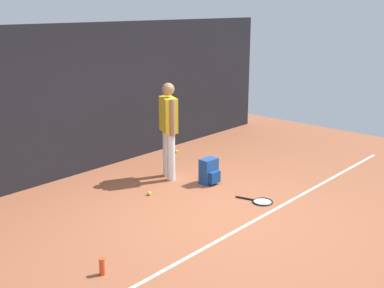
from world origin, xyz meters
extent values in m
plane|color=#9E5638|center=(0.00, 0.00, 0.00)|extent=(12.00, 12.00, 0.00)
cube|color=black|center=(0.00, 3.00, 1.34)|extent=(10.00, 0.10, 2.68)
cube|color=white|center=(0.00, -0.59, 0.00)|extent=(9.00, 0.05, 0.00)
cylinder|color=white|center=(0.77, 1.69, 0.42)|extent=(0.14, 0.14, 0.85)
cylinder|color=white|center=(0.66, 1.48, 0.42)|extent=(0.14, 0.14, 0.85)
cube|color=yellow|center=(0.71, 1.58, 1.15)|extent=(0.38, 0.46, 0.60)
sphere|color=#9E704C|center=(0.71, 1.58, 1.59)|extent=(0.22, 0.22, 0.22)
cylinder|color=#9E704C|center=(0.81, 1.78, 1.14)|extent=(0.09, 0.09, 0.62)
cylinder|color=#9E704C|center=(0.61, 1.39, 1.14)|extent=(0.09, 0.09, 0.62)
cylinder|color=black|center=(0.80, -0.01, 0.01)|extent=(0.11, 0.30, 0.03)
torus|color=black|center=(0.87, -0.30, 0.01)|extent=(0.40, 0.40, 0.02)
cylinder|color=#B2B2B2|center=(0.87, -0.30, 0.01)|extent=(0.34, 0.34, 0.00)
cube|color=#1E478C|center=(0.97, 0.89, 0.22)|extent=(0.31, 0.21, 0.44)
cube|color=navy|center=(0.96, 0.75, 0.14)|extent=(0.22, 0.09, 0.20)
sphere|color=#CCE033|center=(1.88, 1.63, 0.03)|extent=(0.07, 0.07, 0.07)
sphere|color=#CCE033|center=(1.90, 2.54, 0.03)|extent=(0.07, 0.07, 0.07)
sphere|color=#CCE033|center=(-0.10, 1.24, 0.03)|extent=(0.07, 0.07, 0.07)
cylinder|color=#D84C26|center=(-2.12, -0.13, 0.10)|extent=(0.07, 0.07, 0.20)
camera|label=1|loc=(-5.11, -4.19, 2.96)|focal=45.61mm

